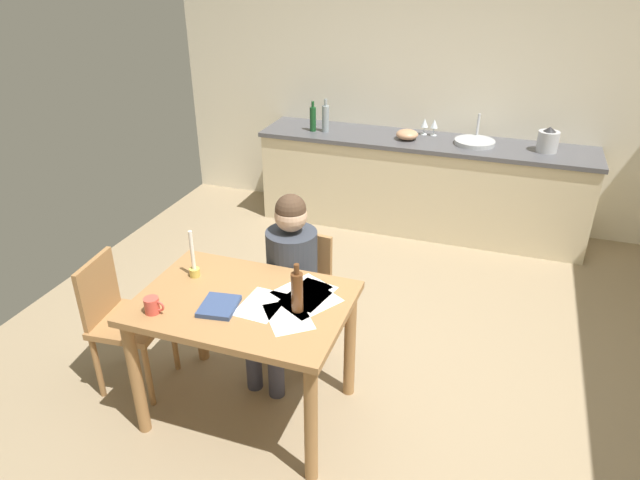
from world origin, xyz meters
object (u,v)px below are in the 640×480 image
(chair_side_empty, at_px, (121,318))
(wine_glass_by_kettle, at_px, (425,123))
(sink_unit, at_px, (475,142))
(candlestick, at_px, (194,264))
(dining_table, at_px, (244,320))
(stovetop_kettle, at_px, (548,141))
(coffee_mug, at_px, (152,305))
(wine_bottle_on_table, at_px, (297,291))
(bottle_oil, at_px, (313,118))
(bottle_vinegar, at_px, (326,118))
(chair_at_table, at_px, (298,291))
(mixing_bowl, at_px, (407,134))
(wine_glass_near_sink, at_px, (434,124))
(book_magazine, at_px, (219,306))
(person_seated, at_px, (287,275))

(chair_side_empty, xyz_separation_m, wine_glass_by_kettle, (1.28, 3.00, 0.52))
(sink_unit, bearing_deg, candlestick, -115.80)
(dining_table, bearing_deg, stovetop_kettle, 61.42)
(coffee_mug, bearing_deg, wine_bottle_on_table, 20.61)
(bottle_oil, xyz_separation_m, bottle_vinegar, (0.12, 0.02, 0.01))
(wine_glass_by_kettle, bearing_deg, sink_unit, -16.62)
(chair_at_table, xyz_separation_m, stovetop_kettle, (1.48, 2.20, 0.52))
(bottle_oil, xyz_separation_m, stovetop_kettle, (2.14, 0.08, -0.02))
(mixing_bowl, bearing_deg, coffee_mug, -103.24)
(bottle_oil, bearing_deg, coffee_mug, -86.26)
(coffee_mug, xyz_separation_m, stovetop_kettle, (1.94, 3.10, 0.16))
(coffee_mug, bearing_deg, bottle_oil, 93.74)
(dining_table, xyz_separation_m, wine_glass_near_sink, (0.54, 2.99, 0.35))
(book_magazine, relative_size, wine_glass_by_kettle, 1.40)
(book_magazine, xyz_separation_m, sink_unit, (1.02, 2.96, 0.12))
(chair_at_table, bearing_deg, bottle_vinegar, 104.07)
(mixing_bowl, distance_m, wine_glass_near_sink, 0.30)
(dining_table, relative_size, mixing_bowl, 5.63)
(wine_glass_near_sink, bearing_deg, person_seated, -101.04)
(dining_table, relative_size, stovetop_kettle, 5.22)
(sink_unit, height_order, stovetop_kettle, sink_unit)
(bottle_oil, bearing_deg, mixing_bowl, 2.08)
(bottle_vinegar, distance_m, wine_glass_near_sink, 1.03)
(chair_at_table, bearing_deg, dining_table, -96.13)
(bottle_vinegar, distance_m, wine_glass_by_kettle, 0.94)
(sink_unit, distance_m, wine_glass_by_kettle, 0.52)
(wine_glass_near_sink, bearing_deg, coffee_mug, -105.98)
(stovetop_kettle, bearing_deg, book_magazine, -118.90)
(bottle_vinegar, distance_m, stovetop_kettle, 2.02)
(wine_glass_near_sink, bearing_deg, candlestick, -107.74)
(coffee_mug, xyz_separation_m, bottle_oil, (-0.20, 3.02, 0.18))
(coffee_mug, bearing_deg, book_magazine, 25.67)
(chair_side_empty, distance_m, mixing_bowl, 3.07)
(bottle_oil, distance_m, bottle_vinegar, 0.12)
(dining_table, height_order, book_magazine, book_magazine)
(mixing_bowl, bearing_deg, candlestick, -104.78)
(wine_bottle_on_table, bearing_deg, chair_at_table, 111.12)
(coffee_mug, distance_m, wine_glass_near_sink, 3.39)
(bottle_oil, relative_size, stovetop_kettle, 1.31)
(book_magazine, bearing_deg, dining_table, 45.47)
(dining_table, height_order, coffee_mug, coffee_mug)
(person_seated, xyz_separation_m, sink_unit, (0.88, 2.35, 0.24))
(wine_bottle_on_table, height_order, sink_unit, sink_unit)
(wine_bottle_on_table, bearing_deg, stovetop_kettle, 66.53)
(book_magazine, bearing_deg, bottle_oil, 91.66)
(candlestick, bearing_deg, bottle_vinegar, 92.00)
(chair_side_empty, bearing_deg, candlestick, 17.25)
(bottle_oil, bearing_deg, wine_glass_near_sink, 11.75)
(wine_bottle_on_table, relative_size, stovetop_kettle, 1.27)
(candlestick, bearing_deg, chair_side_empty, -162.75)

